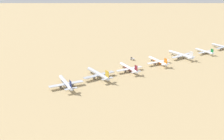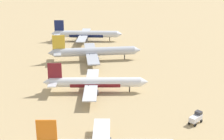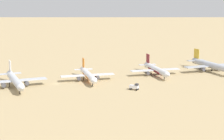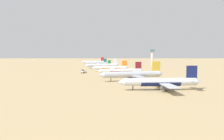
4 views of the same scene
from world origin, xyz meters
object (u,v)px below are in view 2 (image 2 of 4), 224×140
at_px(parked_jet_6, 94,52).
at_px(parked_jet_7, 86,34).
at_px(parked_jet_5, 94,82).
at_px(service_truck, 196,118).

relative_size(parked_jet_6, parked_jet_7, 1.06).
bearing_deg(parked_jet_5, service_truck, -36.57).
relative_size(parked_jet_5, service_truck, 7.85).
distance_m(parked_jet_5, parked_jet_7, 85.20).
relative_size(parked_jet_7, service_truck, 8.39).
bearing_deg(parked_jet_6, parked_jet_5, -85.86).
height_order(parked_jet_5, service_truck, parked_jet_5).
relative_size(parked_jet_5, parked_jet_7, 0.93).
bearing_deg(service_truck, parked_jet_5, 143.43).
height_order(parked_jet_6, service_truck, parked_jet_6).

